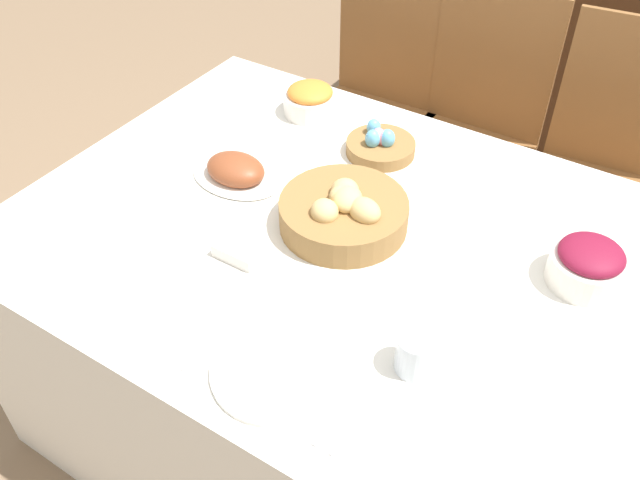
# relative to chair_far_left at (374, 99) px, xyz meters

# --- Properties ---
(ground_plane) EXTENTS (12.00, 12.00, 0.00)m
(ground_plane) POSITION_rel_chair_far_left_xyz_m (0.42, -0.94, -0.53)
(ground_plane) COLOR #7F664C
(dining_table) EXTENTS (1.53, 1.15, 0.76)m
(dining_table) POSITION_rel_chair_far_left_xyz_m (0.42, -0.94, -0.15)
(dining_table) COLOR silver
(dining_table) RESTS_ON ground
(chair_far_left) EXTENTS (0.43, 0.43, 0.99)m
(chair_far_left) POSITION_rel_chair_far_left_xyz_m (0.00, 0.00, 0.00)
(chair_far_left) COLOR brown
(chair_far_left) RESTS_ON ground
(chair_far_center) EXTENTS (0.42, 0.42, 0.99)m
(chair_far_center) POSITION_rel_chair_far_left_xyz_m (0.39, 0.00, 0.00)
(chair_far_center) COLOR brown
(chair_far_center) RESTS_ON ground
(chair_far_right) EXTENTS (0.46, 0.46, 0.99)m
(chair_far_right) POSITION_rel_chair_far_left_xyz_m (0.85, -0.00, 0.00)
(chair_far_right) COLOR brown
(chair_far_right) RESTS_ON ground
(sideboard) EXTENTS (1.41, 0.44, 0.88)m
(sideboard) POSITION_rel_chair_far_left_xyz_m (0.42, 0.90, -0.09)
(sideboard) COLOR #4C2D19
(sideboard) RESTS_ON ground
(bread_basket) EXTENTS (0.30, 0.30, 0.11)m
(bread_basket) POSITION_rel_chair_far_left_xyz_m (0.41, -0.92, 0.28)
(bread_basket) COLOR olive
(bread_basket) RESTS_ON dining_table
(egg_basket) EXTENTS (0.19, 0.19, 0.08)m
(egg_basket) POSITION_rel_chair_far_left_xyz_m (0.34, -0.60, 0.26)
(egg_basket) COLOR olive
(egg_basket) RESTS_ON dining_table
(ham_platter) EXTENTS (0.25, 0.17, 0.07)m
(ham_platter) POSITION_rel_chair_far_left_xyz_m (0.08, -0.90, 0.25)
(ham_platter) COLOR silver
(ham_platter) RESTS_ON dining_table
(beet_salad_bowl) EXTENTS (0.16, 0.16, 0.10)m
(beet_salad_bowl) POSITION_rel_chair_far_left_xyz_m (0.94, -0.80, 0.28)
(beet_salad_bowl) COLOR silver
(beet_salad_bowl) RESTS_ON dining_table
(carrot_bowl) EXTENTS (0.15, 0.15, 0.09)m
(carrot_bowl) POSITION_rel_chair_far_left_xyz_m (0.07, -0.53, 0.27)
(carrot_bowl) COLOR silver
(carrot_bowl) RESTS_ON dining_table
(dinner_plate) EXTENTS (0.25, 0.25, 0.01)m
(dinner_plate) POSITION_rel_chair_far_left_xyz_m (0.52, -1.35, 0.24)
(dinner_plate) COLOR silver
(dinner_plate) RESTS_ON dining_table
(fork) EXTENTS (0.02, 0.19, 0.00)m
(fork) POSITION_rel_chair_far_left_xyz_m (0.37, -1.35, 0.23)
(fork) COLOR silver
(fork) RESTS_ON dining_table
(knife) EXTENTS (0.02, 0.19, 0.00)m
(knife) POSITION_rel_chair_far_left_xyz_m (0.67, -1.35, 0.23)
(knife) COLOR silver
(knife) RESTS_ON dining_table
(spoon) EXTENTS (0.02, 0.19, 0.00)m
(spoon) POSITION_rel_chair_far_left_xyz_m (0.70, -1.35, 0.23)
(spoon) COLOR silver
(spoon) RESTS_ON dining_table
(drinking_cup) EXTENTS (0.08, 0.08, 0.08)m
(drinking_cup) POSITION_rel_chair_far_left_xyz_m (0.74, -1.20, 0.27)
(drinking_cup) COLOR silver
(drinking_cup) RESTS_ON dining_table
(butter_dish) EXTENTS (0.11, 0.07, 0.03)m
(butter_dish) POSITION_rel_chair_far_left_xyz_m (0.27, -1.13, 0.25)
(butter_dish) COLOR silver
(butter_dish) RESTS_ON dining_table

